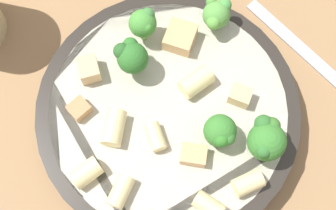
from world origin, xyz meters
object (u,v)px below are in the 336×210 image
(chicken_chunk_0, at_px, (180,37))
(chicken_chunk_3, at_px, (241,101))
(broccoli_floret_3, at_px, (216,15))
(rigatoni_6, at_px, (86,173))
(pasta_bowl, at_px, (168,113))
(rigatoni_0, at_px, (196,82))
(chicken_chunk_1, at_px, (89,69))
(broccoli_floret_0, at_px, (144,23))
(chicken_chunk_4, at_px, (194,155))
(broccoli_floret_1, at_px, (221,132))
(rigatoni_4, at_px, (114,128))
(rigatoni_5, at_px, (208,205))
(broccoli_floret_2, at_px, (267,139))
(rigatoni_3, at_px, (121,191))
(chicken_chunk_2, at_px, (79,109))
(broccoli_floret_4, at_px, (131,56))
(rigatoni_2, at_px, (248,183))
(rigatoni_1, at_px, (155,137))

(chicken_chunk_0, xyz_separation_m, chicken_chunk_3, (0.04, -0.07, -0.00))
(broccoli_floret_3, xyz_separation_m, rigatoni_6, (-0.13, -0.12, -0.01))
(pasta_bowl, relative_size, rigatoni_0, 8.11)
(pasta_bowl, xyz_separation_m, chicken_chunk_1, (-0.06, 0.04, 0.02))
(broccoli_floret_0, distance_m, chicken_chunk_4, 0.12)
(broccoli_floret_1, height_order, chicken_chunk_3, broccoli_floret_1)
(rigatoni_4, xyz_separation_m, rigatoni_5, (0.07, -0.07, -0.00))
(broccoli_floret_2, bearing_deg, chicken_chunk_3, 103.45)
(broccoli_floret_2, relative_size, rigatoni_3, 1.55)
(rigatoni_0, height_order, rigatoni_4, same)
(rigatoni_0, bearing_deg, chicken_chunk_0, 98.69)
(rigatoni_0, relative_size, chicken_chunk_3, 1.55)
(chicken_chunk_1, xyz_separation_m, chicken_chunk_2, (-0.01, -0.03, -0.00))
(broccoli_floret_3, relative_size, chicken_chunk_2, 1.89)
(broccoli_floret_4, bearing_deg, rigatoni_2, -55.98)
(rigatoni_1, distance_m, chicken_chunk_0, 0.09)
(chicken_chunk_2, bearing_deg, broccoli_floret_4, 33.56)
(pasta_bowl, xyz_separation_m, broccoli_floret_4, (-0.03, 0.04, 0.04))
(broccoli_floret_1, height_order, chicken_chunk_2, broccoli_floret_1)
(broccoli_floret_0, height_order, rigatoni_0, broccoli_floret_0)
(broccoli_floret_2, relative_size, chicken_chunk_4, 1.89)
(rigatoni_3, relative_size, chicken_chunk_0, 0.95)
(pasta_bowl, height_order, broccoli_floret_1, broccoli_floret_1)
(broccoli_floret_3, height_order, rigatoni_5, broccoli_floret_3)
(pasta_bowl, distance_m, rigatoni_6, 0.09)
(broccoli_floret_1, relative_size, rigatoni_4, 1.09)
(rigatoni_0, distance_m, rigatoni_3, 0.11)
(rigatoni_4, relative_size, chicken_chunk_3, 1.61)
(pasta_bowl, bearing_deg, broccoli_floret_0, 98.27)
(broccoli_floret_4, xyz_separation_m, chicken_chunk_4, (0.04, -0.09, -0.02))
(broccoli_floret_2, bearing_deg, broccoli_floret_1, 159.04)
(chicken_chunk_0, bearing_deg, rigatoni_2, -76.28)
(rigatoni_2, distance_m, rigatoni_6, 0.13)
(broccoli_floret_2, height_order, rigatoni_4, broccoli_floret_2)
(rigatoni_0, height_order, chicken_chunk_1, same)
(rigatoni_1, bearing_deg, broccoli_floret_1, -7.72)
(broccoli_floret_2, bearing_deg, chicken_chunk_2, 159.70)
(rigatoni_1, relative_size, chicken_chunk_4, 1.09)
(broccoli_floret_3, distance_m, broccoli_floret_4, 0.09)
(broccoli_floret_0, xyz_separation_m, rigatoni_4, (-0.04, -0.09, -0.02))
(rigatoni_4, bearing_deg, chicken_chunk_4, -27.30)
(rigatoni_2, bearing_deg, broccoli_floret_0, 113.64)
(broccoli_floret_1, distance_m, broccoli_floret_2, 0.04)
(broccoli_floret_1, relative_size, chicken_chunk_1, 1.56)
(rigatoni_1, height_order, chicken_chunk_1, chicken_chunk_1)
(rigatoni_1, bearing_deg, rigatoni_6, -159.79)
(rigatoni_6, xyz_separation_m, chicken_chunk_1, (0.01, 0.09, 0.00))
(rigatoni_2, height_order, rigatoni_5, rigatoni_2)
(broccoli_floret_4, bearing_deg, rigatoni_1, -80.86)
(broccoli_floret_2, distance_m, rigatoni_0, 0.08)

